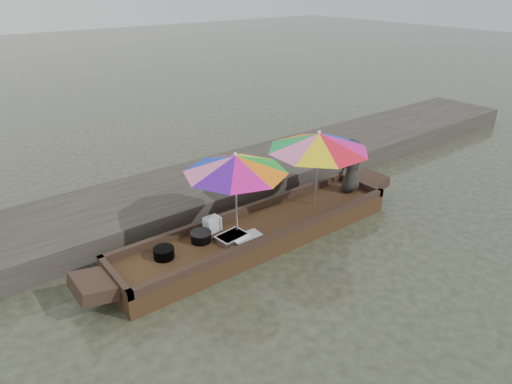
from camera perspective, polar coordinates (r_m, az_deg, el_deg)
water at (r=8.63m, az=0.41°, el=-6.24°), size 80.00×80.00×0.00m
dock at (r=10.13m, az=-7.27°, el=0.19°), size 22.00×2.20×0.50m
boat_hull at (r=8.54m, az=0.41°, el=-5.24°), size 5.65×1.20×0.35m
cooking_pot at (r=7.65m, az=-11.45°, el=-7.48°), size 0.34×0.34×0.18m
tray_crayfish at (r=8.01m, az=-3.04°, el=-5.67°), size 0.58×0.43×0.09m
tray_scallop at (r=8.00m, az=-1.06°, el=-5.80°), size 0.56×0.40×0.06m
charcoal_grill at (r=7.99m, az=-6.90°, el=-5.63°), size 0.35×0.35×0.17m
supply_bag at (r=8.27m, az=-5.49°, el=-4.01°), size 0.29×0.23×0.26m
vendor at (r=9.79m, az=11.85°, el=3.28°), size 0.57×0.38×1.16m
umbrella_bow at (r=7.82m, az=-2.49°, el=-0.39°), size 1.92×1.92×1.55m
umbrella_stern at (r=8.97m, az=7.62°, el=2.88°), size 2.61×2.61×1.55m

